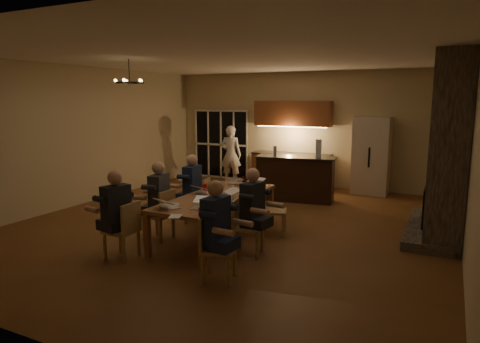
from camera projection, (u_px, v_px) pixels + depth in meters
name	position (u px, v px, depth m)	size (l,w,h in m)	color
floor	(233.00, 225.00, 8.36)	(9.00, 9.00, 0.00)	brown
back_wall	(306.00, 129.00, 12.10)	(8.00, 0.04, 3.20)	#C0B087
left_wall	(78.00, 136.00, 9.85)	(0.04, 9.00, 3.20)	#C0B087
right_wall	(473.00, 156.00, 6.34)	(0.04, 9.00, 3.20)	#C0B087
ceiling	(232.00, 56.00, 7.83)	(8.00, 9.00, 0.04)	white
french_doors	(221.00, 145.00, 13.32)	(1.86, 0.08, 2.10)	black
fireplace	(450.00, 147.00, 7.54)	(0.58, 2.50, 3.20)	#6B6154
kitchenette	(291.00, 144.00, 12.01)	(2.24, 0.68, 2.40)	brown
refrigerator	(371.00, 156.00, 11.04)	(0.90, 0.68, 2.00)	beige
dining_table	(217.00, 217.00, 7.60)	(1.10, 2.79, 0.75)	#A26840
bar_island	(295.00, 178.00, 10.37)	(1.91, 0.68, 1.08)	black
chair_left_near	(121.00, 230.00, 6.57)	(0.44, 0.44, 0.89)	tan
chair_left_mid	(158.00, 214.00, 7.47)	(0.44, 0.44, 0.89)	tan
chair_left_far	(197.00, 200.00, 8.51)	(0.44, 0.44, 0.89)	tan
chair_right_near	(219.00, 248.00, 5.76)	(0.44, 0.44, 0.89)	tan
chair_right_mid	(249.00, 227.00, 6.73)	(0.44, 0.44, 0.89)	tan
chair_right_far	(274.00, 210.00, 7.75)	(0.44, 0.44, 0.89)	tan
person_left_near	(117.00, 215.00, 6.51)	(0.60, 0.60, 1.38)	#272832
person_right_near	(216.00, 231.00, 5.74)	(0.60, 0.60, 1.38)	#1E274D
person_left_mid	(159.00, 201.00, 7.45)	(0.60, 0.60, 1.38)	#363B3F
person_right_mid	(252.00, 211.00, 6.74)	(0.60, 0.60, 1.38)	#272832
person_left_far	(192.00, 189.00, 8.41)	(0.60, 0.60, 1.38)	#1E274D
standing_person	(231.00, 155.00, 12.41)	(0.62, 0.41, 1.70)	silver
chandelier	(130.00, 83.00, 8.24)	(0.55, 0.55, 0.03)	black
laptop_a	(170.00, 201.00, 6.69)	(0.32, 0.28, 0.23)	silver
laptop_b	(202.00, 202.00, 6.62)	(0.32, 0.28, 0.23)	silver
laptop_c	(205.00, 187.00, 7.73)	(0.32, 0.28, 0.23)	silver
laptop_d	(227.00, 192.00, 7.31)	(0.32, 0.28, 0.23)	silver
laptop_e	(236.00, 178.00, 8.60)	(0.32, 0.28, 0.23)	silver
laptop_f	(253.00, 181.00, 8.28)	(0.32, 0.28, 0.23)	silver
mug_front	(197.00, 199.00, 7.11)	(0.07, 0.07, 0.10)	silver
mug_mid	(232.00, 189.00, 7.92)	(0.07, 0.07, 0.10)	silver
mug_back	(224.00, 184.00, 8.36)	(0.08, 0.08, 0.10)	silver
redcup_near	(201.00, 212.00, 6.24)	(0.09, 0.09, 0.12)	red
redcup_mid	(205.00, 187.00, 8.03)	(0.08, 0.08, 0.12)	red
can_silver	(204.00, 201.00, 6.93)	(0.07, 0.07, 0.12)	#B2B2B7
can_cola	(244.00, 179.00, 8.77)	(0.07, 0.07, 0.12)	#3F0F0C
can_right	(243.00, 191.00, 7.66)	(0.07, 0.07, 0.12)	#B2B2B7
plate_near	(220.00, 205.00, 6.85)	(0.22, 0.22, 0.02)	silver
plate_left	(172.00, 205.00, 6.87)	(0.27, 0.27, 0.02)	silver
plate_far	(253.00, 190.00, 7.96)	(0.26, 0.26, 0.02)	silver
notepad	(175.00, 216.00, 6.18)	(0.16, 0.23, 0.01)	white
bar_bottle	(275.00, 151.00, 10.38)	(0.08, 0.08, 0.24)	#99999E
bar_blender	(318.00, 148.00, 10.09)	(0.14, 0.14, 0.43)	silver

